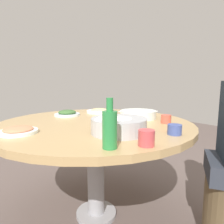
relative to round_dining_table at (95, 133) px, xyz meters
name	(u,v)px	position (x,y,z in m)	size (l,w,h in m)	color
ground	(96,215)	(0.00, 0.00, -0.65)	(8.00, 8.00, 0.00)	#5C4E49
round_dining_table	(95,133)	(0.00, 0.00, 0.00)	(1.37, 1.37, 0.73)	#99999E
rice_bowl	(119,125)	(0.35, -0.08, 0.13)	(0.31, 0.31, 0.09)	#B2B5BA
soup_bowl	(138,115)	(0.10, 0.34, 0.11)	(0.28, 0.28, 0.06)	white
dish_noodles	(99,111)	(-0.34, 0.28, 0.10)	(0.24, 0.24, 0.04)	white
dish_greens	(67,113)	(-0.37, -0.03, 0.10)	(0.21, 0.21, 0.05)	silver
dish_shrimp	(18,130)	(0.00, -0.52, 0.10)	(0.21, 0.21, 0.04)	white
green_bottle	(110,128)	(0.52, -0.28, 0.17)	(0.06, 0.06, 0.22)	#28813E
tea_cup_near	(166,119)	(0.35, 0.35, 0.11)	(0.07, 0.07, 0.06)	#CA5441
tea_cup_far	(175,130)	(0.56, 0.13, 0.11)	(0.08, 0.08, 0.06)	#3C4E93
tea_cup_side	(146,138)	(0.60, -0.13, 0.12)	(0.07, 0.07, 0.07)	#C3464A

